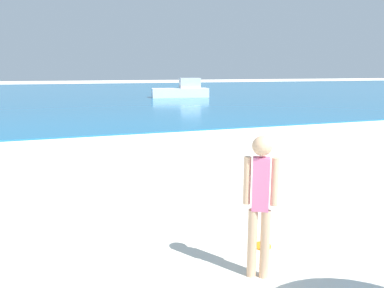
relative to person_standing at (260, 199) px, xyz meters
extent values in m
cube|color=#1E6B9E|center=(0.54, 40.58, -0.95)|extent=(160.00, 60.00, 0.06)
cylinder|color=#DDAD84|center=(0.07, -0.04, -0.56)|extent=(0.11, 0.11, 0.85)
cylinder|color=#DDAD84|center=(-0.07, 0.04, -0.56)|extent=(0.11, 0.11, 0.85)
cube|color=pink|center=(0.00, 0.00, 0.18)|extent=(0.23, 0.20, 0.64)
sphere|color=#DDAD84|center=(0.00, 0.00, 0.63)|extent=(0.23, 0.23, 0.23)
cylinder|color=#DDAD84|center=(0.14, -0.08, 0.22)|extent=(0.08, 0.08, 0.57)
cylinder|color=#DDAD84|center=(-0.14, 0.08, 0.22)|extent=(0.08, 0.08, 0.57)
cylinder|color=orange|center=(0.44, 0.65, -0.97)|extent=(0.25, 0.25, 0.03)
cube|color=white|center=(8.12, 28.98, -0.51)|extent=(5.33, 2.40, 0.82)
cube|color=silver|center=(9.04, 28.84, 0.36)|extent=(2.00, 1.42, 0.93)
camera|label=1|loc=(-2.09, -3.58, 1.47)|focal=34.43mm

